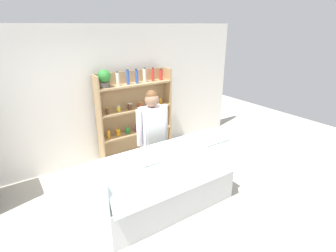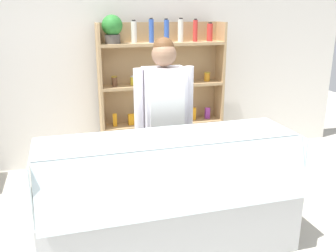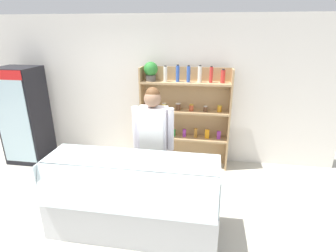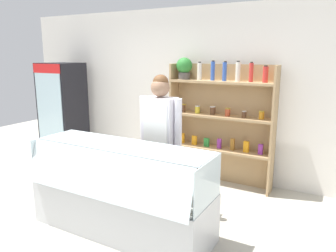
{
  "view_description": "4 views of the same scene",
  "coord_description": "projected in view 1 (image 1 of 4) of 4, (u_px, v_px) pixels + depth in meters",
  "views": [
    {
      "loc": [
        -1.67,
        -2.7,
        2.68
      ],
      "look_at": [
        0.54,
        0.58,
        1.14
      ],
      "focal_mm": 28.0,
      "sensor_mm": 36.0,
      "label": 1
    },
    {
      "loc": [
        -0.59,
        -2.59,
        1.96
      ],
      "look_at": [
        0.32,
        0.54,
        0.95
      ],
      "focal_mm": 40.0,
      "sensor_mm": 36.0,
      "label": 2
    },
    {
      "loc": [
        1.06,
        -2.55,
        2.44
      ],
      "look_at": [
        0.53,
        0.72,
        1.21
      ],
      "focal_mm": 28.0,
      "sensor_mm": 36.0,
      "label": 3
    },
    {
      "loc": [
        2.32,
        -2.63,
        1.98
      ],
      "look_at": [
        0.38,
        0.81,
        1.1
      ],
      "focal_mm": 35.0,
      "sensor_mm": 36.0,
      "label": 4
    }
  ],
  "objects": [
    {
      "name": "shop_clerk",
      "position": [
        153.0,
        133.0,
        4.27
      ],
      "size": [
        0.58,
        0.25,
        1.74
      ],
      "color": "#4C4233",
      "rests_on": "ground"
    },
    {
      "name": "ground_plane",
      "position": [
        160.0,
        216.0,
        3.93
      ],
      "size": [
        12.0,
        12.0,
        0.0
      ],
      "primitive_type": "plane",
      "color": "#B7B2A3"
    },
    {
      "name": "back_wall",
      "position": [
        98.0,
        97.0,
        5.17
      ],
      "size": [
        6.8,
        0.1,
        2.7
      ],
      "primitive_type": "cube",
      "color": "white",
      "rests_on": "ground"
    },
    {
      "name": "deli_display_case",
      "position": [
        168.0,
        192.0,
        3.96
      ],
      "size": [
        2.09,
        0.74,
        1.01
      ],
      "color": "silver",
      "rests_on": "ground"
    },
    {
      "name": "shelving_unit",
      "position": [
        132.0,
        108.0,
        5.37
      ],
      "size": [
        1.59,
        0.29,
        1.92
      ],
      "color": "tan",
      "rests_on": "ground"
    }
  ]
}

